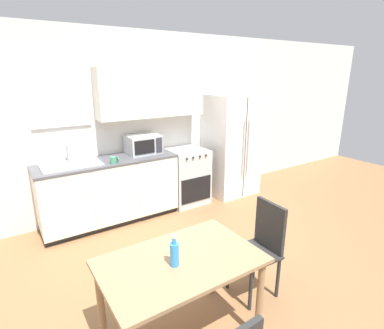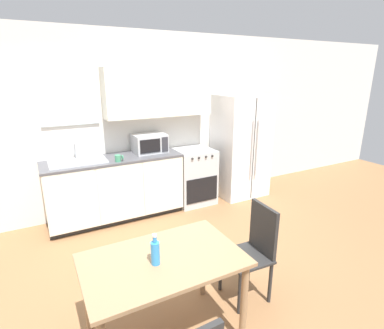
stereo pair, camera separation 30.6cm
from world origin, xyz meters
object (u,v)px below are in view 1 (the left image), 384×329
Objects in this scene: microwave at (143,144)px; coffee_mug at (114,160)px; dining_chair_side at (262,242)px; refrigerator at (231,145)px; oven_range at (186,176)px; dining_table at (181,272)px; drink_bottle at (174,253)px.

coffee_mug is at bearing -152.74° from microwave.
dining_chair_side is at bearing -70.06° from coffee_mug.
coffee_mug is (-2.18, -0.15, 0.11)m from refrigerator.
oven_range is 0.94m from microwave.
refrigerator is at bearing 43.23° from dining_table.
drink_bottle is (-0.31, -2.15, -0.12)m from coffee_mug.
oven_range is at bearing -6.86° from microwave.
dining_table is (-0.80, -2.41, -0.42)m from microwave.
microwave is 1.99× the size of drink_bottle.
refrigerator is at bearing -30.33° from dining_chair_side.
dining_table is (-0.24, -2.12, -0.33)m from coffee_mug.
dining_table is at bearing -96.43° from coffee_mug.
dining_chair_side reaches higher than oven_range.
dining_table is at bearing -108.32° from microwave.
refrigerator is 2.64m from dining_chair_side.
dining_table is 4.92× the size of drink_bottle.
coffee_mug reaches higher than dining_table.
refrigerator reaches higher than oven_range.
refrigerator is 3.32m from dining_table.
drink_bottle is (-0.87, -2.44, -0.21)m from microwave.
microwave is 0.41× the size of dining_table.
coffee_mug is (-0.56, -0.29, -0.09)m from microwave.
oven_range is at bearing 9.12° from coffee_mug.
microwave is at bearing 175.28° from refrigerator.
dining_chair_side is at bearing -85.63° from microwave.
drink_bottle is at bearing -98.21° from coffee_mug.
drink_bottle is at bearing -123.72° from oven_range.
dining_chair_side is (-0.53, -2.23, 0.08)m from oven_range.
coffee_mug is 2.16m from dining_table.
coffee_mug reaches higher than dining_chair_side.
refrigerator is 2.19m from coffee_mug.
oven_range is at bearing -10.15° from dining_chair_side.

